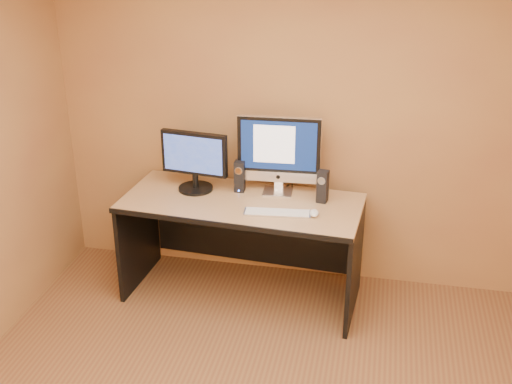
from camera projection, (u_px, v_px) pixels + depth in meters
walls at (255, 249)px, 3.15m from camera, size 4.00×4.00×2.60m
desk at (242, 249)px, 4.96m from camera, size 1.83×0.90×0.82m
imac at (278, 155)px, 4.81m from camera, size 0.65×0.27×0.61m
second_monitor at (195, 162)px, 4.89m from camera, size 0.56×0.33×0.47m
speaker_left at (240, 176)px, 4.91m from camera, size 0.08×0.08×0.25m
speaker_right at (323, 186)px, 4.73m from camera, size 0.09×0.09×0.25m
keyboard at (277, 213)px, 4.58m from camera, size 0.49×0.18×0.02m
mouse at (314, 213)px, 4.56m from camera, size 0.08×0.12×0.04m
cable_a at (292, 187)px, 5.01m from camera, size 0.04×0.24×0.01m
cable_b at (282, 189)px, 4.98m from camera, size 0.08×0.19×0.01m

